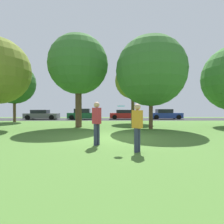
{
  "coord_description": "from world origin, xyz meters",
  "views": [
    {
      "loc": [
        -0.2,
        -8.93,
        1.49
      ],
      "look_at": [
        0.0,
        3.44,
        1.26
      ],
      "focal_mm": 28.16,
      "sensor_mm": 36.0,
      "label": 1
    }
  ],
  "objects_px": {
    "oak_tree_right": "(78,65)",
    "person_thrower": "(97,121)",
    "birch_tree_lone": "(133,81)",
    "parked_car_red": "(125,115)",
    "parked_car_green": "(84,114)",
    "street_lamp_post": "(134,102)",
    "person_catcher": "(137,125)",
    "frisbee_disc": "(121,106)",
    "parked_car_blue": "(165,115)",
    "maple_tree_far": "(151,71)",
    "oak_tree_left": "(14,83)",
    "parked_car_grey": "(42,115)"
  },
  "relations": [
    {
      "from": "parked_car_red",
      "to": "person_catcher",
      "type": "bearing_deg",
      "value": -93.89
    },
    {
      "from": "street_lamp_post",
      "to": "maple_tree_far",
      "type": "bearing_deg",
      "value": -89.34
    },
    {
      "from": "parked_car_blue",
      "to": "street_lamp_post",
      "type": "height_order",
      "value": "street_lamp_post"
    },
    {
      "from": "maple_tree_far",
      "to": "street_lamp_post",
      "type": "xyz_separation_m",
      "value": [
        -0.09,
        8.22,
        -2.01
      ]
    },
    {
      "from": "person_catcher",
      "to": "parked_car_red",
      "type": "height_order",
      "value": "person_catcher"
    },
    {
      "from": "birch_tree_lone",
      "to": "oak_tree_left",
      "type": "height_order",
      "value": "oak_tree_left"
    },
    {
      "from": "person_catcher",
      "to": "frisbee_disc",
      "type": "xyz_separation_m",
      "value": [
        -0.53,
        0.41,
        0.67
      ]
    },
    {
      "from": "birch_tree_lone",
      "to": "oak_tree_right",
      "type": "height_order",
      "value": "oak_tree_right"
    },
    {
      "from": "parked_car_grey",
      "to": "parked_car_green",
      "type": "distance_m",
      "value": 5.84
    },
    {
      "from": "oak_tree_right",
      "to": "person_catcher",
      "type": "relative_size",
      "value": 4.48
    },
    {
      "from": "oak_tree_left",
      "to": "birch_tree_lone",
      "type": "bearing_deg",
      "value": -5.37
    },
    {
      "from": "maple_tree_far",
      "to": "person_catcher",
      "type": "bearing_deg",
      "value": -107.07
    },
    {
      "from": "street_lamp_post",
      "to": "parked_car_red",
      "type": "bearing_deg",
      "value": 100.18
    },
    {
      "from": "person_catcher",
      "to": "street_lamp_post",
      "type": "relative_size",
      "value": 0.37
    },
    {
      "from": "oak_tree_left",
      "to": "parked_car_red",
      "type": "height_order",
      "value": "oak_tree_left"
    },
    {
      "from": "oak_tree_left",
      "to": "person_catcher",
      "type": "bearing_deg",
      "value": -50.04
    },
    {
      "from": "maple_tree_far",
      "to": "parked_car_red",
      "type": "distance_m",
      "value": 12.79
    },
    {
      "from": "oak_tree_right",
      "to": "parked_car_red",
      "type": "relative_size",
      "value": 1.68
    },
    {
      "from": "frisbee_disc",
      "to": "parked_car_blue",
      "type": "distance_m",
      "value": 20.24
    },
    {
      "from": "birch_tree_lone",
      "to": "parked_car_red",
      "type": "distance_m",
      "value": 7.55
    },
    {
      "from": "parked_car_blue",
      "to": "street_lamp_post",
      "type": "bearing_deg",
      "value": -141.85
    },
    {
      "from": "oak_tree_left",
      "to": "parked_car_green",
      "type": "height_order",
      "value": "oak_tree_left"
    },
    {
      "from": "birch_tree_lone",
      "to": "parked_car_blue",
      "type": "bearing_deg",
      "value": 49.3
    },
    {
      "from": "person_thrower",
      "to": "parked_car_grey",
      "type": "height_order",
      "value": "person_thrower"
    },
    {
      "from": "street_lamp_post",
      "to": "parked_car_grey",
      "type": "bearing_deg",
      "value": 164.35
    },
    {
      "from": "birch_tree_lone",
      "to": "person_thrower",
      "type": "distance_m",
      "value": 12.33
    },
    {
      "from": "birch_tree_lone",
      "to": "street_lamp_post",
      "type": "xyz_separation_m",
      "value": [
        0.5,
        2.51,
        -2.17
      ]
    },
    {
      "from": "person_catcher",
      "to": "parked_car_blue",
      "type": "height_order",
      "value": "person_catcher"
    },
    {
      "from": "maple_tree_far",
      "to": "person_thrower",
      "type": "height_order",
      "value": "maple_tree_far"
    },
    {
      "from": "birch_tree_lone",
      "to": "person_thrower",
      "type": "bearing_deg",
      "value": -104.67
    },
    {
      "from": "parked_car_green",
      "to": "parked_car_red",
      "type": "xyz_separation_m",
      "value": [
        5.85,
        0.5,
        -0.06
      ]
    },
    {
      "from": "birch_tree_lone",
      "to": "parked_car_grey",
      "type": "xyz_separation_m",
      "value": [
        -11.91,
        5.98,
        -3.8
      ]
    },
    {
      "from": "maple_tree_far",
      "to": "street_lamp_post",
      "type": "bearing_deg",
      "value": 90.66
    },
    {
      "from": "person_catcher",
      "to": "parked_car_blue",
      "type": "bearing_deg",
      "value": -72.77
    },
    {
      "from": "person_catcher",
      "to": "parked_car_blue",
      "type": "distance_m",
      "value": 20.41
    },
    {
      "from": "oak_tree_right",
      "to": "maple_tree_far",
      "type": "relative_size",
      "value": 1.09
    },
    {
      "from": "maple_tree_far",
      "to": "parked_car_red",
      "type": "relative_size",
      "value": 1.54
    },
    {
      "from": "oak_tree_right",
      "to": "parked_car_blue",
      "type": "bearing_deg",
      "value": 45.95
    },
    {
      "from": "oak_tree_left",
      "to": "street_lamp_post",
      "type": "relative_size",
      "value": 1.48
    },
    {
      "from": "oak_tree_right",
      "to": "person_catcher",
      "type": "distance_m",
      "value": 9.79
    },
    {
      "from": "parked_car_green",
      "to": "street_lamp_post",
      "type": "bearing_deg",
      "value": -28.11
    },
    {
      "from": "parked_car_green",
      "to": "street_lamp_post",
      "type": "relative_size",
      "value": 0.97
    },
    {
      "from": "person_thrower",
      "to": "parked_car_blue",
      "type": "bearing_deg",
      "value": 102.09
    },
    {
      "from": "person_catcher",
      "to": "parked_car_blue",
      "type": "xyz_separation_m",
      "value": [
        7.13,
        19.12,
        -0.26
      ]
    },
    {
      "from": "frisbee_disc",
      "to": "parked_car_blue",
      "type": "height_order",
      "value": "frisbee_disc"
    },
    {
      "from": "person_catcher",
      "to": "street_lamp_post",
      "type": "xyz_separation_m",
      "value": [
        2.02,
        15.11,
        1.33
      ]
    },
    {
      "from": "oak_tree_left",
      "to": "maple_tree_far",
      "type": "distance_m",
      "value": 15.36
    },
    {
      "from": "parked_car_grey",
      "to": "street_lamp_post",
      "type": "bearing_deg",
      "value": -15.65
    },
    {
      "from": "parked_car_grey",
      "to": "oak_tree_right",
      "type": "bearing_deg",
      "value": -56.25
    },
    {
      "from": "oak_tree_right",
      "to": "person_thrower",
      "type": "distance_m",
      "value": 8.36
    }
  ]
}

